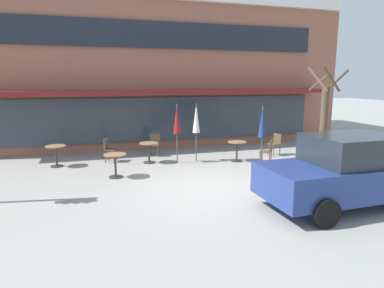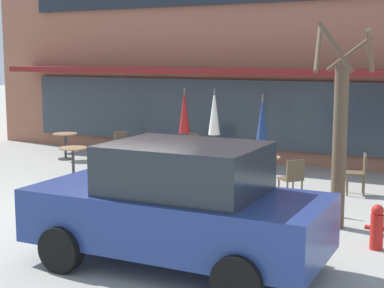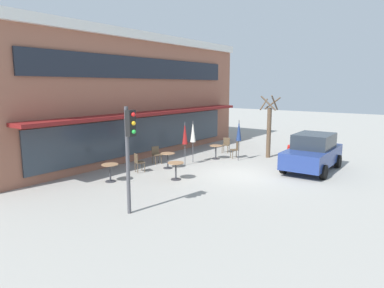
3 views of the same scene
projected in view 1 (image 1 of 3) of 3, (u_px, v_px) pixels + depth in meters
name	position (u px, v px, depth m)	size (l,w,h in m)	color
ground_plane	(211.00, 187.00, 9.88)	(80.00, 80.00, 0.00)	#9E9B93
building_facade	(149.00, 73.00, 18.61)	(17.72, 9.10, 6.85)	#935B47
cafe_table_near_wall	(149.00, 149.00, 12.70)	(0.70, 0.70, 0.76)	#333338
cafe_table_streetside	(56.00, 152.00, 12.14)	(0.70, 0.70, 0.76)	#333338
cafe_table_by_tree	(115.00, 162.00, 10.78)	(0.70, 0.70, 0.76)	#333338
cafe_table_mid_patio	(237.00, 148.00, 12.96)	(0.70, 0.70, 0.76)	#333338
patio_umbrella_green_folded	(262.00, 122.00, 11.73)	(0.28, 0.28, 2.20)	#4C4C51
patio_umbrella_cream_folded	(177.00, 119.00, 12.51)	(0.28, 0.28, 2.20)	#4C4C51
patio_umbrella_corner_open	(196.00, 119.00, 12.79)	(0.28, 0.28, 2.20)	#4C4C51
cafe_chair_0	(268.00, 150.00, 12.49)	(0.56, 0.56, 0.89)	brown
cafe_chair_1	(275.00, 143.00, 14.01)	(0.49, 0.49, 0.89)	brown
cafe_chair_2	(155.00, 143.00, 13.92)	(0.51, 0.51, 0.89)	brown
cafe_chair_3	(109.00, 148.00, 12.86)	(0.52, 0.52, 0.89)	brown
parked_sedan	(348.00, 171.00, 8.28)	(4.24, 2.10, 1.76)	navy
street_tree	(323.00, 123.00, 11.35)	(1.04, 1.01, 3.51)	brown
fire_hydrant	(361.00, 165.00, 10.98)	(0.36, 0.20, 0.71)	red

